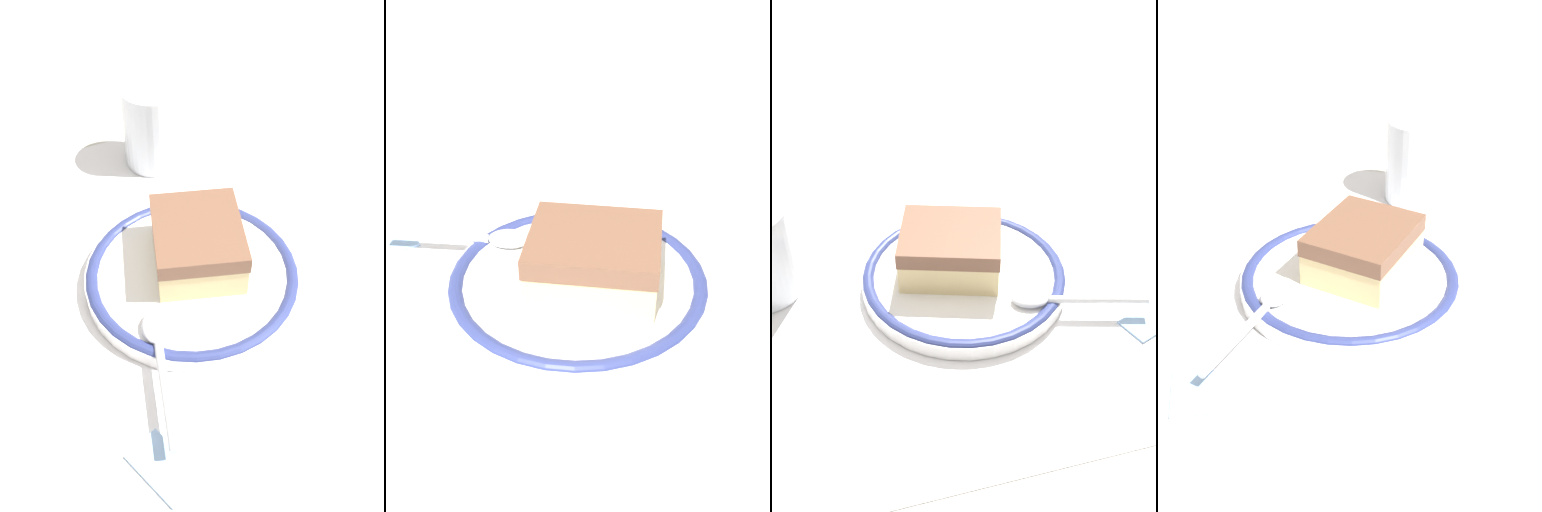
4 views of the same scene
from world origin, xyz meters
TOP-DOWN VIEW (x-y plane):
  - ground_plane at (0.00, 0.00)m, footprint 2.40×2.40m
  - placemat at (0.00, 0.00)m, footprint 0.48×0.39m
  - plate at (0.01, -0.01)m, footprint 0.19×0.19m
  - cake_slice at (0.02, -0.02)m, footprint 0.11×0.10m
  - spoon at (-0.06, 0.05)m, footprint 0.12×0.05m
  - sugar_packet at (-0.14, 0.08)m, footprint 0.06×0.05m

SIDE VIEW (x-z plane):
  - ground_plane at x=0.00m, z-range 0.00..0.00m
  - placemat at x=0.00m, z-range 0.00..0.00m
  - sugar_packet at x=-0.14m, z-range 0.00..0.01m
  - plate at x=0.01m, z-range 0.00..0.02m
  - spoon at x=-0.06m, z-range 0.01..0.02m
  - cake_slice at x=0.02m, z-range 0.02..0.06m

